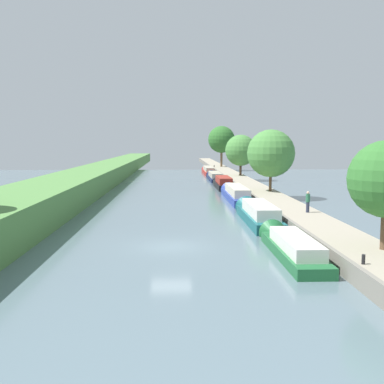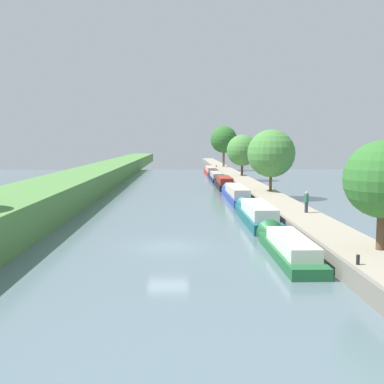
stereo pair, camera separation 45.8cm
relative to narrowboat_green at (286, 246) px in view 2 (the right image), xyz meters
name	(u,v)px [view 2 (the right image)]	position (x,y,z in m)	size (l,w,h in m)	color
ground_plane	(168,247)	(-6.83, 2.11, -0.51)	(160.00, 160.00, 0.00)	slate
right_towpath	(331,239)	(3.30, 2.11, -0.05)	(3.36, 260.00, 0.92)	#9E937F
stone_quay	(303,238)	(1.50, 2.11, -0.02)	(0.25, 260.00, 0.97)	gray
narrowboat_green	(286,246)	(0.00, 0.00, 0.00)	(1.92, 10.19, 1.91)	#1E6033
narrowboat_teal	(256,214)	(0.05, 11.06, 0.14)	(2.17, 11.69, 2.28)	#195B60
narrowboat_blue	(236,194)	(0.14, 25.39, 0.15)	(2.04, 14.04, 2.22)	#283D93
narrowboat_black	(224,183)	(0.10, 39.10, 0.14)	(2.10, 10.96, 2.26)	black
narrowboat_navy	(216,177)	(0.04, 52.65, 0.04)	(2.03, 13.31, 2.05)	#141E42
narrowboat_red	(210,171)	(0.05, 68.24, 0.10)	(1.92, 15.69, 2.07)	maroon
tree_rightbank_near	(383,179)	(4.18, -2.82, 4.02)	(3.96, 3.96, 5.61)	brown
tree_rightbank_midnear	(271,153)	(4.07, 25.53, 4.65)	(5.32, 5.32, 6.90)	brown
tree_rightbank_midfar	(242,150)	(4.16, 50.20, 4.55)	(5.12, 5.12, 6.71)	#4C3828
tree_rightbank_far	(224,140)	(3.66, 77.36, 6.47)	(5.97, 5.97, 9.06)	brown
person_walking	(306,201)	(3.80, 9.74, 1.28)	(0.34, 0.34, 1.66)	#282D42
mooring_bollard_near	(358,260)	(1.92, -5.68, 0.63)	(0.16, 0.16, 0.45)	black
mooring_bollard_far	(216,166)	(1.92, 75.89, 0.63)	(0.16, 0.16, 0.45)	black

